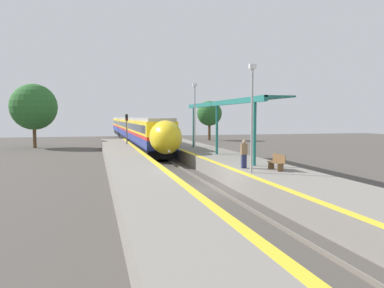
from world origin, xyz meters
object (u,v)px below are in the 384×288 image
Objects in this scene: platform_bench at (277,162)px; lamppost_near at (252,111)px; railway_signal at (127,129)px; person_waiting at (244,154)px; train at (131,128)px; lamppost_mid at (195,113)px.

lamppost_near is (-1.79, -0.54, 2.81)m from platform_bench.
lamppost_near is at bearing -78.58° from railway_signal.
platform_bench is 0.26× the size of lamppost_near.
railway_signal reaches higher than person_waiting.
lamppost_near is (4.70, -23.29, 1.67)m from railway_signal.
person_waiting is at bearing -76.97° from railway_signal.
railway_signal is 0.75× the size of lamppost_near.
platform_bench is (4.19, -42.26, -0.74)m from train.
lamppost_near is at bearing -163.30° from platform_bench.
person_waiting is (2.69, -41.06, -0.35)m from train.
railway_signal is 12.53m from lamppost_mid.
lamppost_mid is at bearing -85.57° from train.
lamppost_mid is (4.70, -11.49, 1.67)m from railway_signal.
lamppost_near is (2.40, -42.80, 2.07)m from train.
person_waiting is (-1.50, 1.20, 0.39)m from platform_bench.
platform_bench is 0.34× the size of railway_signal.
train is at bearing 93.75° from person_waiting.
railway_signal is (-4.99, 21.55, 0.75)m from person_waiting.
person_waiting is 0.29× the size of lamppost_near.
railway_signal is at bearing 105.92° from platform_bench.
railway_signal is (-2.30, -19.51, 0.40)m from train.
lamppost_mid is (-0.29, 10.07, 2.42)m from person_waiting.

